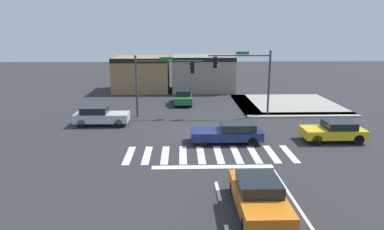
{
  "coord_description": "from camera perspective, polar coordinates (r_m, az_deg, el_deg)",
  "views": [
    {
      "loc": [
        -1.69,
        -24.82,
        7.46
      ],
      "look_at": [
        -0.98,
        -0.75,
        1.6
      ],
      "focal_mm": 32.86,
      "sensor_mm": 36.0,
      "label": 1
    }
  ],
  "objects": [
    {
      "name": "car_orange",
      "position": [
        15.26,
        10.78,
        -12.73
      ],
      "size": [
        1.9,
        4.62,
        1.46
      ],
      "rotation": [
        0.0,
        0.0,
        1.57
      ],
      "color": "orange",
      "rests_on": "ground_plane"
    },
    {
      "name": "car_silver",
      "position": [
        28.96,
        -14.66,
        -0.12
      ],
      "size": [
        4.23,
        1.77,
        1.51
      ],
      "color": "#B7BABF",
      "rests_on": "ground_plane"
    },
    {
      "name": "car_green",
      "position": [
        36.11,
        -1.43,
        2.96
      ],
      "size": [
        1.76,
        4.24,
        1.47
      ],
      "rotation": [
        0.0,
        0.0,
        -1.57
      ],
      "color": "#1E6638",
      "rests_on": "ground_plane"
    },
    {
      "name": "lane_markings",
      "position": [
        15.59,
        9.37,
        -15.07
      ],
      "size": [
        6.8,
        18.75,
        0.01
      ],
      "color": "white",
      "rests_on": "ground_plane"
    },
    {
      "name": "storefront_row",
      "position": [
        44.18,
        -3.0,
        6.76
      ],
      "size": [
        14.7,
        6.36,
        4.32
      ],
      "color": "#93704C",
      "rests_on": "ground_plane"
    },
    {
      "name": "car_yellow",
      "position": [
        25.9,
        22.06,
        -2.41
      ],
      "size": [
        4.12,
        1.92,
        1.4
      ],
      "rotation": [
        0.0,
        0.0,
        3.14
      ],
      "color": "gold",
      "rests_on": "ground_plane"
    },
    {
      "name": "bike_detector_marking",
      "position": [
        17.45,
        9.48,
        -11.81
      ],
      "size": [
        1.08,
        1.08,
        0.01
      ],
      "color": "yellow",
      "rests_on": "ground_plane"
    },
    {
      "name": "curb_corner_northeast",
      "position": [
        36.48,
        14.57,
        1.56
      ],
      "size": [
        10.0,
        10.6,
        0.15
      ],
      "color": "#9E998E",
      "rests_on": "ground_plane"
    },
    {
      "name": "car_navy",
      "position": [
        23.88,
        6.02,
        -2.86
      ],
      "size": [
        4.77,
        1.89,
        1.36
      ],
      "rotation": [
        0.0,
        0.0,
        3.14
      ],
      "color": "#141E4C",
      "rests_on": "ground_plane"
    },
    {
      "name": "traffic_signal_northeast",
      "position": [
        30.86,
        8.72,
        7.08
      ],
      "size": [
        5.42,
        0.32,
        5.75
      ],
      "rotation": [
        0.0,
        0.0,
        3.14
      ],
      "color": "#383A3D",
      "rests_on": "ground_plane"
    },
    {
      "name": "crosswalk_near",
      "position": [
        21.71,
        2.9,
        -6.41
      ],
      "size": [
        10.32,
        3.19,
        0.01
      ],
      "color": "silver",
      "rests_on": "ground_plane"
    },
    {
      "name": "ground_plane",
      "position": [
        25.97,
        2.12,
        -3.01
      ],
      "size": [
        120.0,
        120.0,
        0.0
      ],
      "primitive_type": "plane",
      "color": "#2B2B2D"
    },
    {
      "name": "traffic_signal_northwest",
      "position": [
        30.44,
        -4.87,
        6.56
      ],
      "size": [
        5.83,
        0.32,
        5.34
      ],
      "color": "#383A3D",
      "rests_on": "ground_plane"
    }
  ]
}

